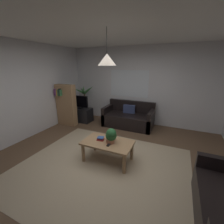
{
  "coord_description": "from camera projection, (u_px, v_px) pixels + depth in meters",
  "views": [
    {
      "loc": [
        1.25,
        -2.48,
        2.0
      ],
      "look_at": [
        0.0,
        0.3,
        1.05
      ],
      "focal_mm": 24.06,
      "sensor_mm": 36.0,
      "label": 1
    }
  ],
  "objects": [
    {
      "name": "couch_under_window",
      "position": [
        128.0,
        118.0,
        5.12
      ],
      "size": [
        1.64,
        0.83,
        0.82
      ],
      "color": "black",
      "rests_on": "ground"
    },
    {
      "name": "window_pane",
      "position": [
        129.0,
        84.0,
        5.28
      ],
      "size": [
        1.37,
        0.01,
        0.92
      ],
      "primitive_type": "cube",
      "color": "white"
    },
    {
      "name": "wall_back",
      "position": [
        140.0,
        86.0,
        5.17
      ],
      "size": [
        5.26,
        0.06,
        2.63
      ],
      "primitive_type": "cube",
      "color": "silver",
      "rests_on": "ground"
    },
    {
      "name": "book_on_table_1",
      "position": [
        100.0,
        138.0,
        3.25
      ],
      "size": [
        0.14,
        0.11,
        0.03
      ],
      "primitive_type": "cube",
      "rotation": [
        0.0,
        0.0,
        0.28
      ],
      "color": "#B22D2D",
      "rests_on": "coffee_table"
    },
    {
      "name": "potted_palm_corner",
      "position": [
        85.0,
        104.0,
        5.89
      ],
      "size": [
        0.83,
        0.88,
        1.32
      ],
      "color": "#B77051",
      "rests_on": "ground"
    },
    {
      "name": "bookshelf_corner",
      "position": [
        66.0,
        105.0,
        5.11
      ],
      "size": [
        0.7,
        0.31,
        1.4
      ],
      "color": "#A87F56",
      "rests_on": "ground"
    },
    {
      "name": "book_on_table_0",
      "position": [
        101.0,
        140.0,
        3.25
      ],
      "size": [
        0.16,
        0.14,
        0.02
      ],
      "primitive_type": "cube",
      "rotation": [
        0.0,
        0.0,
        0.12
      ],
      "color": "#B22D2D",
      "rests_on": "coffee_table"
    },
    {
      "name": "tv",
      "position": [
        79.0,
        102.0,
        5.43
      ],
      "size": [
        0.74,
        0.16,
        0.47
      ],
      "color": "black",
      "rests_on": "tv_stand"
    },
    {
      "name": "tv_stand",
      "position": [
        80.0,
        114.0,
        5.6
      ],
      "size": [
        0.9,
        0.44,
        0.5
      ],
      "primitive_type": "cube",
      "color": "black",
      "rests_on": "ground"
    },
    {
      "name": "potted_plant_on_table",
      "position": [
        111.0,
        135.0,
        3.09
      ],
      "size": [
        0.23,
        0.24,
        0.32
      ],
      "color": "#B77051",
      "rests_on": "coffee_table"
    },
    {
      "name": "book_on_table_2",
      "position": [
        101.0,
        138.0,
        3.24
      ],
      "size": [
        0.15,
        0.14,
        0.02
      ],
      "primitive_type": "cube",
      "rotation": [
        0.0,
        0.0,
        0.18
      ],
      "color": "#2D4C8C",
      "rests_on": "coffee_table"
    },
    {
      "name": "pendant_lamp",
      "position": [
        107.0,
        60.0,
        2.69
      ],
      "size": [
        0.34,
        0.34,
        0.63
      ],
      "color": "black"
    },
    {
      "name": "coffee_table",
      "position": [
        108.0,
        145.0,
        3.2
      ],
      "size": [
        1.05,
        0.62,
        0.45
      ],
      "color": "#A87F56",
      "rests_on": "ground"
    },
    {
      "name": "ceiling",
      "position": [
        105.0,
        25.0,
        2.46
      ],
      "size": [
        5.14,
        5.27,
        0.02
      ],
      "primitive_type": "cube",
      "color": "white"
    },
    {
      "name": "wall_left",
      "position": [
        15.0,
        93.0,
        3.87
      ],
      "size": [
        0.06,
        5.27,
        2.63
      ],
      "primitive_type": "cube",
      "color": "silver",
      "rests_on": "ground"
    },
    {
      "name": "remote_on_table_0",
      "position": [
        109.0,
        144.0,
        3.05
      ],
      "size": [
        0.05,
        0.16,
        0.02
      ],
      "primitive_type": "cube",
      "rotation": [
        0.0,
        0.0,
        0.0
      ],
      "color": "black",
      "rests_on": "coffee_table"
    },
    {
      "name": "floor",
      "position": [
        106.0,
        163.0,
        3.24
      ],
      "size": [
        5.14,
        5.27,
        0.02
      ],
      "primitive_type": "cube",
      "color": "brown",
      "rests_on": "ground"
    },
    {
      "name": "rug",
      "position": [
        102.0,
        167.0,
        3.06
      ],
      "size": [
        3.34,
        2.9,
        0.01
      ],
      "primitive_type": "cube",
      "color": "tan",
      "rests_on": "ground"
    }
  ]
}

